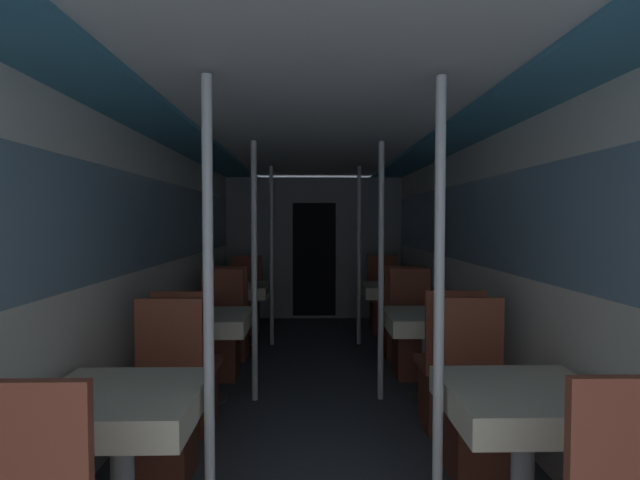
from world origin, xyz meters
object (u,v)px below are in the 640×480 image
Objects in this scene: chair_right_near_1 at (448,385)px; dining_table_left_1 at (206,326)px; support_pole_left_1 at (254,272)px; dining_table_right_2 at (392,293)px; support_pole_right_0 at (439,313)px; chair_right_far_2 at (384,309)px; chair_left_far_1 at (220,344)px; chair_right_near_2 at (401,329)px; chair_right_far_0 at (478,421)px; dining_table_right_0 at (524,409)px; chair_left_near_1 at (189,387)px; dining_table_left_2 at (239,293)px; support_pole_left_0 at (209,314)px; dining_table_left_0 at (122,412)px; support_pole_right_1 at (381,271)px; dining_table_right_1 at (428,325)px; support_pole_right_2 at (359,255)px; chair_left_near_2 at (231,330)px; chair_left_far_2 at (245,309)px; support_pole_left_2 at (272,256)px; chair_right_far_1 at (413,343)px; chair_left_far_0 at (162,423)px.

dining_table_left_1 is at bearing 161.55° from chair_right_near_1.
support_pole_left_1 is 2.35m from dining_table_right_2.
support_pole_right_0 is 3.68m from dining_table_right_2.
support_pole_right_0 is at bearing 84.75° from chair_right_far_2.
chair_left_far_1 is 1.91m from chair_right_near_2.
chair_right_far_0 is 3.05m from dining_table_right_2.
chair_right_near_1 is at bearing 90.00° from dining_table_right_0.
dining_table_left_2 is at bearing 90.00° from chair_left_near_1.
support_pole_left_0 reaches higher than chair_left_near_1.
dining_table_left_0 and dining_table_right_0 have the same top height.
dining_table_left_0 is 2.35m from support_pole_right_1.
dining_table_right_2 is (0.00, 1.82, 0.00)m from dining_table_right_1.
support_pole_right_2 reaches higher than chair_right_near_2.
dining_table_left_0 is 3.64m from dining_table_left_2.
chair_left_near_2 is (0.00, 1.82, 0.00)m from chair_left_near_1.
support_pole_right_1 is at bearing 52.06° from dining_table_left_0.
chair_right_near_1 is at bearing 90.00° from chair_right_far_2.
support_pole_left_1 is (0.39, 1.82, 0.44)m from dining_table_left_0.
support_pole_left_1 is 2.01m from chair_right_near_2.
chair_left_far_2 is (0.00, 1.21, 0.00)m from chair_left_near_2.
support_pole_right_2 is at bearing 102.10° from dining_table_right_1.
chair_left_far_2 is at bearing 122.87° from support_pole_left_2.
support_pole_right_2 is (1.42, -0.60, 0.74)m from chair_left_far_2.
support_pole_left_0 is 2.10× the size of chair_right_far_1.
support_pole_right_1 is (1.42, -1.22, 0.74)m from chair_left_near_2.
support_pole_left_1 is 2.97× the size of dining_table_right_2.
support_pole_right_1 reaches higher than dining_table_left_0.
chair_right_near_1 is 1.03m from support_pole_right_1.
support_pole_left_0 is 2.10× the size of chair_left_far_2.
chair_left_near_1 is at bearing -90.00° from dining_table_left_1.
dining_table_left_1 is 0.34× the size of support_pole_left_1.
support_pole_right_2 is (-0.39, -0.60, 0.74)m from chair_right_far_2.
dining_table_right_0 is (1.42, 0.00, -0.44)m from support_pole_left_0.
dining_table_left_0 is at bearing 53.26° from chair_right_far_1.
chair_right_near_2 is at bearing 90.00° from chair_right_near_1.
support_pole_left_0 is 2.09m from support_pole_right_1.
dining_table_left_1 is at bearing -90.00° from chair_left_far_0.
chair_left_far_1 is 2.01m from support_pole_right_2.
chair_left_far_1 is at bearing 0.00° from chair_right_far_1.
support_pole_left_1 reaches higher than dining_table_right_2.
dining_table_right_0 and dining_table_right_2 have the same top height.
dining_table_right_1 is at bearing -146.08° from chair_left_far_0.
chair_right_far_2 is at bearing 71.51° from support_pole_left_0.
chair_right_near_1 is (1.81, -1.82, 0.00)m from chair_left_near_2.
chair_left_near_2 is at bearing -161.55° from dining_table_right_2.
chair_left_far_1 and chair_left_far_2 have the same top height.
chair_right_far_2 is at bearing 59.65° from support_pole_left_1.
support_pole_right_0 is (1.42, -4.24, 0.74)m from chair_left_far_2.
chair_left_far_2 is 1.00× the size of chair_right_near_2.
chair_right_near_1 is at bearing -53.26° from dining_table_left_2.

